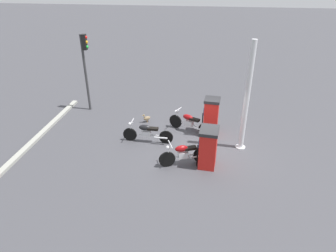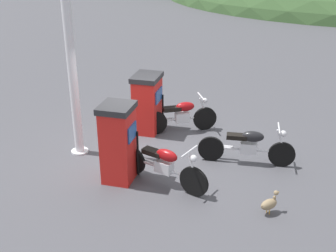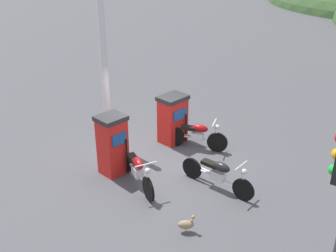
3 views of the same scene
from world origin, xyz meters
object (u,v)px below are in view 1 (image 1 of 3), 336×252
(motorcycle_far_pump, at_px, (184,154))
(wandering_duck, at_px, (147,118))
(motorcycle_extra, at_px, (147,132))
(canopy_support_pole, at_px, (247,100))
(fuel_pump_near, at_px, (211,116))
(fuel_pump_far, at_px, (208,147))
(motorcycle_near_pump, at_px, (189,122))
(roadside_traffic_light, at_px, (85,60))

(motorcycle_far_pump, xyz_separation_m, wandering_duck, (2.15, -3.15, -0.24))
(motorcycle_far_pump, distance_m, motorcycle_extra, 2.17)
(wandering_duck, distance_m, canopy_support_pole, 4.95)
(fuel_pump_near, distance_m, fuel_pump_far, 2.43)
(motorcycle_near_pump, distance_m, motorcycle_far_pump, 2.56)
(motorcycle_far_pump, height_order, motorcycle_extra, motorcycle_far_pump)
(motorcycle_far_pump, bearing_deg, wandering_duck, -55.67)
(wandering_duck, relative_size, roadside_traffic_light, 0.11)
(motorcycle_far_pump, bearing_deg, motorcycle_near_pump, -88.53)
(fuel_pump_near, xyz_separation_m, roadside_traffic_light, (6.21, -1.57, 1.76))
(motorcycle_near_pump, bearing_deg, motorcycle_far_pump, 91.47)
(motorcycle_near_pump, bearing_deg, fuel_pump_near, 178.38)
(motorcycle_far_pump, bearing_deg, roadside_traffic_light, -37.49)
(fuel_pump_far, relative_size, roadside_traffic_light, 0.39)
(roadside_traffic_light, bearing_deg, wandering_duck, 163.48)
(wandering_duck, bearing_deg, roadside_traffic_light, -16.52)
(motorcycle_extra, xyz_separation_m, canopy_support_pole, (-3.85, -0.22, 1.63))
(roadside_traffic_light, height_order, canopy_support_pole, canopy_support_pole)
(motorcycle_far_pump, height_order, wandering_duck, motorcycle_far_pump)
(wandering_duck, xyz_separation_m, canopy_support_pole, (-4.30, 1.59, 1.87))
(fuel_pump_far, distance_m, motorcycle_extra, 2.87)
(motorcycle_extra, bearing_deg, motorcycle_far_pump, 141.63)
(fuel_pump_far, xyz_separation_m, motorcycle_extra, (2.56, -1.25, -0.31))
(motorcycle_near_pump, height_order, wandering_duck, motorcycle_near_pump)
(motorcycle_extra, distance_m, roadside_traffic_light, 5.05)
(motorcycle_extra, bearing_deg, wandering_duck, -75.99)
(fuel_pump_near, bearing_deg, motorcycle_far_pump, 71.19)
(motorcycle_near_pump, xyz_separation_m, roadside_traffic_light, (5.28, -1.55, 2.13))
(motorcycle_extra, xyz_separation_m, wandering_duck, (0.45, -1.81, -0.24))
(wandering_duck, bearing_deg, fuel_pump_near, 168.29)
(motorcycle_far_pump, bearing_deg, fuel_pump_near, -108.81)
(motorcycle_extra, bearing_deg, motorcycle_near_pump, -143.61)
(motorcycle_near_pump, xyz_separation_m, motorcycle_far_pump, (-0.07, 2.56, -0.01))
(canopy_support_pole, bearing_deg, fuel_pump_near, -36.93)
(fuel_pump_far, height_order, motorcycle_far_pump, fuel_pump_far)
(motorcycle_extra, relative_size, canopy_support_pole, 0.49)
(wandering_duck, relative_size, canopy_support_pole, 0.10)
(fuel_pump_far, xyz_separation_m, canopy_support_pole, (-1.28, -1.47, 1.32))
(motorcycle_far_pump, relative_size, motorcycle_extra, 0.84)
(canopy_support_pole, bearing_deg, wandering_duck, -20.28)
(fuel_pump_near, height_order, canopy_support_pole, canopy_support_pole)
(wandering_duck, bearing_deg, motorcycle_near_pump, 164.00)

